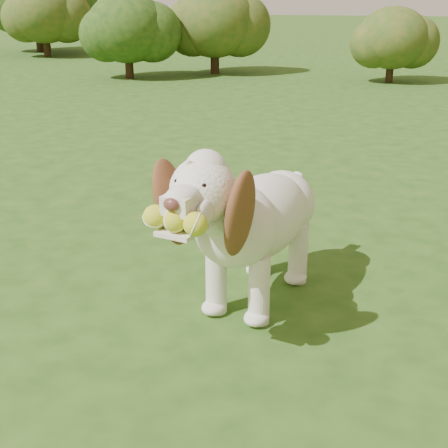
# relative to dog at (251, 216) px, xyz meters

# --- Properties ---
(ground) EXTENTS (80.00, 80.00, 0.00)m
(ground) POSITION_rel_dog_xyz_m (-0.28, 0.54, -0.47)
(ground) COLOR #234914
(ground) RESTS_ON ground
(dog) EXTENTS (0.66, 1.36, 0.89)m
(dog) POSITION_rel_dog_xyz_m (0.00, 0.00, 0.00)
(dog) COLOR white
(dog) RESTS_ON ground
(shrub_a) EXTENTS (1.43, 1.43, 1.48)m
(shrub_a) POSITION_rel_dog_xyz_m (-3.86, 7.96, 0.40)
(shrub_a) COLOR #382314
(shrub_a) RESTS_ON ground
(shrub_e) EXTENTS (1.66, 1.66, 1.72)m
(shrub_e) POSITION_rel_dog_xyz_m (-7.25, 11.14, 0.54)
(shrub_e) COLOR #382314
(shrub_e) RESTS_ON ground
(shrub_b) EXTENTS (1.58, 1.58, 1.64)m
(shrub_b) POSITION_rel_dog_xyz_m (-2.55, 8.98, 0.49)
(shrub_b) COLOR #382314
(shrub_b) RESTS_ON ground
(shrub_c) EXTENTS (1.21, 1.21, 1.25)m
(shrub_c) POSITION_rel_dog_xyz_m (0.67, 8.52, 0.26)
(shrub_c) COLOR #382314
(shrub_c) RESTS_ON ground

